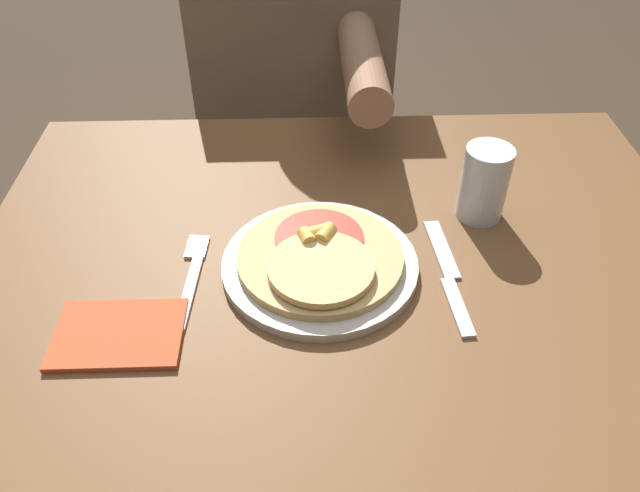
% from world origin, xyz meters
% --- Properties ---
extents(dining_table, '(1.02, 0.93, 0.75)m').
position_xyz_m(dining_table, '(0.00, 0.00, 0.64)').
color(dining_table, brown).
rests_on(dining_table, ground_plane).
extents(plate, '(0.26, 0.26, 0.01)m').
position_xyz_m(plate, '(-0.03, 0.06, 0.76)').
color(plate, beige).
rests_on(plate, dining_table).
extents(pizza, '(0.22, 0.22, 0.04)m').
position_xyz_m(pizza, '(-0.03, 0.05, 0.78)').
color(pizza, tan).
rests_on(pizza, plate).
extents(fork, '(0.03, 0.18, 0.00)m').
position_xyz_m(fork, '(-0.20, 0.05, 0.76)').
color(fork, silver).
rests_on(fork, dining_table).
extents(knife, '(0.03, 0.22, 0.00)m').
position_xyz_m(knife, '(0.14, 0.04, 0.76)').
color(knife, silver).
rests_on(knife, dining_table).
extents(drinking_glass, '(0.07, 0.07, 0.11)m').
position_xyz_m(drinking_glass, '(0.20, 0.17, 0.81)').
color(drinking_glass, silver).
rests_on(drinking_glass, dining_table).
extents(napkin, '(0.15, 0.11, 0.01)m').
position_xyz_m(napkin, '(-0.28, -0.05, 0.76)').
color(napkin, '#C6512D').
rests_on(napkin, dining_table).
extents(person_diner, '(0.40, 0.52, 1.20)m').
position_xyz_m(person_diner, '(-0.07, 0.69, 0.71)').
color(person_diner, '#2D2D38').
rests_on(person_diner, ground_plane).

